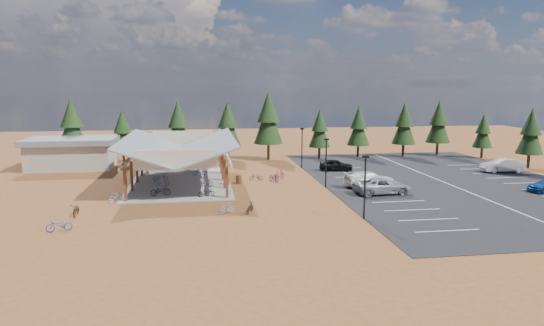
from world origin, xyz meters
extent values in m
plane|color=brown|center=(0.00, 0.00, 0.00)|extent=(140.00, 140.00, 0.00)
cube|color=black|center=(18.50, 3.00, 0.02)|extent=(27.00, 44.00, 0.04)
cube|color=gray|center=(-10.00, 7.00, 0.05)|extent=(10.60, 18.60, 0.10)
cube|color=#512B17|center=(-14.60, -1.40, 1.60)|extent=(0.25, 0.25, 3.00)
cube|color=#512B17|center=(-14.60, 2.80, 1.60)|extent=(0.25, 0.25, 3.00)
cube|color=#512B17|center=(-14.60, 7.00, 1.60)|extent=(0.25, 0.25, 3.00)
cube|color=#512B17|center=(-14.60, 11.20, 1.60)|extent=(0.25, 0.25, 3.00)
cube|color=#512B17|center=(-14.60, 15.40, 1.60)|extent=(0.25, 0.25, 3.00)
cube|color=#512B17|center=(-5.40, -1.40, 1.60)|extent=(0.25, 0.25, 3.00)
cube|color=#512B17|center=(-5.40, 2.80, 1.60)|extent=(0.25, 0.25, 3.00)
cube|color=#512B17|center=(-5.40, 7.00, 1.60)|extent=(0.25, 0.25, 3.00)
cube|color=#512B17|center=(-5.40, 11.20, 1.60)|extent=(0.25, 0.25, 3.00)
cube|color=#512B17|center=(-5.40, 15.40, 1.60)|extent=(0.25, 0.25, 3.00)
cube|color=beige|center=(-15.00, 7.00, 3.10)|extent=(0.22, 18.00, 0.35)
cube|color=beige|center=(-5.00, 7.00, 3.10)|extent=(0.22, 18.00, 0.35)
cube|color=slate|center=(-12.90, 7.00, 4.00)|extent=(5.85, 19.40, 2.13)
cube|color=slate|center=(-7.10, 7.00, 4.00)|extent=(5.85, 19.40, 2.13)
cube|color=beige|center=(-10.00, -2.00, 3.90)|extent=(7.50, 0.15, 1.80)
cube|color=beige|center=(-10.00, 16.00, 3.90)|extent=(7.50, 0.15, 1.80)
cube|color=#ADA593|center=(-24.00, 18.00, 1.60)|extent=(10.00, 6.00, 3.20)
cube|color=slate|center=(-24.00, 18.00, 3.55)|extent=(11.00, 7.00, 0.70)
cylinder|color=black|center=(5.00, -10.00, 2.50)|extent=(0.14, 0.14, 5.00)
cube|color=black|center=(5.00, -10.00, 5.05)|extent=(0.50, 0.25, 0.18)
cylinder|color=black|center=(5.00, 2.00, 2.50)|extent=(0.14, 0.14, 5.00)
cube|color=black|center=(5.00, 2.00, 5.05)|extent=(0.50, 0.25, 0.18)
cylinder|color=black|center=(5.00, 14.00, 2.50)|extent=(0.14, 0.14, 5.00)
cube|color=black|center=(5.00, 14.00, 5.05)|extent=(0.50, 0.25, 0.18)
cylinder|color=#482F19|center=(-5.11, 4.69, 0.45)|extent=(0.60, 0.60, 0.90)
cylinder|color=#482F19|center=(-3.77, 5.43, 0.45)|extent=(0.60, 0.60, 0.90)
cylinder|color=#382314|center=(-24.79, 22.14, 1.07)|extent=(0.36, 0.36, 2.15)
cone|color=black|center=(-24.79, 22.14, 4.72)|extent=(3.78, 3.78, 5.15)
cone|color=black|center=(-24.79, 22.14, 6.87)|extent=(2.92, 2.92, 3.86)
cylinder|color=#382314|center=(-18.31, 22.42, 0.88)|extent=(0.36, 0.36, 1.75)
cone|color=black|center=(-18.31, 22.42, 3.85)|extent=(3.08, 3.08, 4.20)
cone|color=black|center=(-18.31, 22.42, 5.60)|extent=(2.38, 2.38, 3.15)
cylinder|color=#382314|center=(-10.76, 21.99, 1.03)|extent=(0.36, 0.36, 2.05)
cone|color=black|center=(-10.76, 21.99, 4.51)|extent=(3.61, 3.61, 4.92)
cone|color=black|center=(-10.76, 21.99, 6.56)|extent=(2.79, 2.79, 3.69)
cylinder|color=#382314|center=(-3.95, 21.93, 1.01)|extent=(0.36, 0.36, 2.03)
cone|color=black|center=(-3.95, 21.93, 4.46)|extent=(3.56, 3.56, 4.86)
cone|color=black|center=(-3.95, 21.93, 6.48)|extent=(2.75, 2.75, 3.65)
cylinder|color=#382314|center=(1.72, 21.50, 1.17)|extent=(0.36, 0.36, 2.34)
cone|color=black|center=(1.72, 21.50, 5.15)|extent=(4.12, 4.12, 5.61)
cone|color=black|center=(1.72, 21.50, 7.48)|extent=(3.18, 3.18, 4.21)
cylinder|color=#382314|center=(9.06, 21.16, 0.87)|extent=(0.36, 0.36, 1.74)
cone|color=black|center=(9.06, 21.16, 3.84)|extent=(3.07, 3.07, 4.19)
cone|color=black|center=(9.06, 21.16, 5.58)|extent=(2.37, 2.37, 3.14)
cylinder|color=#382314|center=(14.99, 21.69, 0.92)|extent=(0.36, 0.36, 1.84)
cone|color=black|center=(14.99, 21.69, 4.05)|extent=(3.24, 3.24, 4.42)
cone|color=black|center=(14.99, 21.69, 5.89)|extent=(2.50, 2.50, 3.31)
cylinder|color=#382314|center=(21.72, 21.15, 0.98)|extent=(0.36, 0.36, 1.96)
cone|color=black|center=(21.72, 21.15, 4.31)|extent=(3.45, 3.45, 4.70)
cone|color=black|center=(21.72, 21.15, 6.27)|extent=(2.66, 2.66, 3.53)
cylinder|color=#382314|center=(27.33, 21.68, 1.00)|extent=(0.36, 0.36, 2.01)
cone|color=black|center=(27.33, 21.68, 4.42)|extent=(3.54, 3.54, 4.82)
cone|color=black|center=(27.33, 21.68, 6.43)|extent=(2.73, 2.73, 3.62)
cylinder|color=#382314|center=(33.59, 9.64, 0.94)|extent=(0.36, 0.36, 1.87)
cone|color=black|center=(33.59, 9.64, 4.12)|extent=(3.30, 3.30, 4.49)
cone|color=black|center=(33.59, 9.64, 5.99)|extent=(2.55, 2.55, 3.37)
cylinder|color=#382314|center=(32.54, 18.39, 0.79)|extent=(0.36, 0.36, 1.57)
cone|color=black|center=(32.54, 18.39, 3.45)|extent=(2.76, 2.76, 3.77)
cone|color=black|center=(32.54, 18.39, 5.02)|extent=(2.14, 2.14, 2.83)
imported|color=black|center=(-11.66, 0.28, 0.59)|extent=(1.95, 0.93, 0.98)
imported|color=gray|center=(-11.87, 4.67, 0.57)|extent=(1.64, 0.75, 0.95)
imported|color=navy|center=(-12.21, 7.57, 0.53)|extent=(1.66, 0.68, 0.85)
imported|color=maroon|center=(-11.58, 14.80, 0.59)|extent=(1.66, 0.66, 0.97)
imported|color=black|center=(-7.32, -0.80, 0.52)|extent=(1.67, 0.90, 0.83)
imported|color=#92939A|center=(-7.47, 3.97, 0.64)|extent=(1.88, 0.96, 1.09)
imported|color=navy|center=(-7.93, 10.38, 0.57)|extent=(1.89, 1.15, 0.94)
imported|color=maroon|center=(-7.86, 12.70, 0.66)|extent=(1.93, 0.91, 1.12)
imported|color=black|center=(-17.98, -5.47, 0.50)|extent=(0.72, 1.92, 1.00)
imported|color=gray|center=(-15.52, -1.32, 0.50)|extent=(1.38, 1.59, 0.99)
imported|color=navy|center=(-18.11, -9.89, 0.48)|extent=(1.92, 1.12, 0.95)
imported|color=black|center=(-3.84, -6.81, 0.43)|extent=(1.17, 1.75, 0.87)
imported|color=gray|center=(-5.69, -6.73, 0.46)|extent=(1.60, 0.87, 0.93)
imported|color=navy|center=(0.14, 5.85, 0.48)|extent=(1.34, 1.93, 0.96)
imported|color=maroon|center=(0.87, 6.82, 0.56)|extent=(1.76, 1.58, 1.11)
imported|color=black|center=(-1.74, 6.84, 0.40)|extent=(1.58, 0.77, 0.79)
imported|color=#9C9EA4|center=(9.72, -1.67, 0.81)|extent=(5.70, 2.91, 1.54)
imported|color=silver|center=(9.62, 1.61, 0.83)|extent=(5.68, 2.88, 1.58)
imported|color=black|center=(8.77, 11.37, 0.74)|extent=(4.34, 2.42, 1.40)
imported|color=#BEBEBE|center=(28.45, 7.32, 0.88)|extent=(5.19, 2.13, 1.67)
camera|label=1|loc=(-7.72, -45.90, 10.66)|focal=32.00mm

